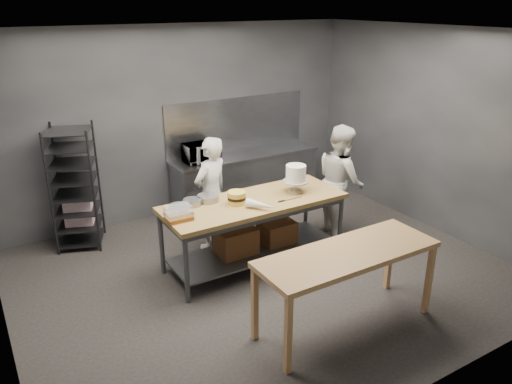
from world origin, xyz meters
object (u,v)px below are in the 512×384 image
frosted_cake_stand (296,175)px  layer_cake (237,198)px  chef_right (340,180)px  near_counter (348,259)px  work_table (254,224)px  speed_rack (76,188)px  microwave (201,153)px  chef_behind (211,194)px

frosted_cake_stand → layer_cake: 0.89m
chef_right → near_counter: bearing=159.5°
work_table → frosted_cake_stand: (0.62, -0.04, 0.58)m
speed_rack → chef_right: 3.80m
work_table → layer_cake: (-0.25, -0.00, 0.43)m
near_counter → layer_cake: layer_cake is taller
speed_rack → work_table: bearing=-44.2°
work_table → speed_rack: size_ratio=1.37×
work_table → microwave: bearing=85.5°
chef_behind → chef_right: (1.85, -0.56, 0.02)m
chef_behind → chef_right: 1.93m
speed_rack → layer_cake: (1.59, -1.79, 0.14)m
chef_behind → frosted_cake_stand: 1.22m
layer_cake → near_counter: bearing=-77.3°
near_counter → microwave: size_ratio=3.69×
near_counter → layer_cake: size_ratio=8.65×
speed_rack → chef_behind: 1.91m
near_counter → work_table: bearing=94.4°
near_counter → chef_behind: size_ratio=1.24×
chef_behind → microwave: size_ratio=2.98×
chef_behind → chef_right: chef_right is taller
microwave → chef_right: bearing=-49.4°
speed_rack → chef_behind: (1.59, -1.05, -0.05)m
frosted_cake_stand → layer_cake: (-0.88, 0.04, -0.16)m
near_counter → microwave: (0.02, 3.55, 0.24)m
chef_behind → chef_right: bearing=142.8°
microwave → frosted_cake_stand: size_ratio=1.46×
work_table → microwave: 1.93m
work_table → chef_right: bearing=6.2°
work_table → chef_behind: 0.81m
frosted_cake_stand → chef_behind: bearing=138.2°
chef_behind → chef_right: size_ratio=0.97×
chef_behind → layer_cake: 0.76m
work_table → microwave: (0.15, 1.87, 0.48)m
chef_right → work_table: bearing=114.0°
microwave → layer_cake: 1.91m
work_table → chef_right: (1.60, 0.17, 0.26)m
near_counter → frosted_cake_stand: (0.50, 1.64, 0.34)m
work_table → layer_cake: 0.50m
chef_right → frosted_cake_stand: 1.05m
chef_right → layer_cake: bearing=113.2°
work_table → near_counter: (0.13, -1.68, 0.24)m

